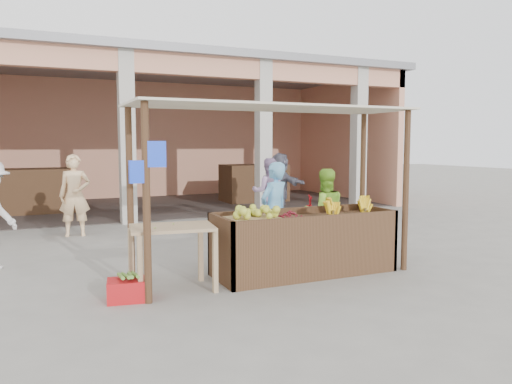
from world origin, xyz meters
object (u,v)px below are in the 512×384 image
vendor_blue (274,208)px  side_table (172,237)px  red_crate (128,290)px  vendor_green (324,210)px  fruit_stall (304,246)px  motorcycle (287,217)px

vendor_blue → side_table: bearing=4.2°
red_crate → side_table: bearing=25.1°
vendor_blue → vendor_green: vendor_blue is taller
side_table → vendor_green: vendor_green is taller
vendor_green → vendor_blue: bearing=5.6°
vendor_green → side_table: bearing=31.3°
vendor_green → fruit_stall: bearing=57.3°
side_table → red_crate: (-0.59, -0.17, -0.57)m
vendor_green → motorcycle: size_ratio=0.89×
side_table → red_crate: side_table is taller
fruit_stall → side_table: bearing=-177.5°
red_crate → motorcycle: 4.39m
side_table → vendor_green: (2.80, 0.88, 0.07)m
motorcycle → vendor_green: bearing=-159.9°
fruit_stall → vendor_blue: vendor_blue is taller
fruit_stall → vendor_blue: size_ratio=1.54×
side_table → vendor_blue: (1.94, 1.01, 0.15)m
vendor_blue → vendor_green: (0.86, -0.12, -0.07)m
side_table → red_crate: bearing=-156.3°
side_table → red_crate: 0.83m
side_table → vendor_green: bearing=25.4°
side_table → vendor_green: size_ratio=0.73×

